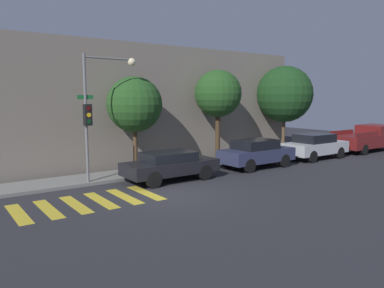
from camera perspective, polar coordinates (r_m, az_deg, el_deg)
ground_plane at (r=14.76m, az=-3.43°, el=-7.72°), size 60.00×60.00×0.00m
sidewalk at (r=18.38m, az=-10.49°, el=-4.65°), size 26.00×2.06×0.14m
building_row at (r=22.11m, az=-15.58°, el=5.64°), size 26.00×6.00×6.62m
crosswalk at (r=14.21m, az=-15.50°, el=-8.56°), size 5.15×2.60×0.00m
traffic_light_pole at (r=16.63m, az=-14.14°, el=6.31°), size 2.73×0.56×5.61m
sedan_near_corner at (r=17.04m, az=-3.36°, el=-3.19°), size 4.35×1.83×1.34m
sedan_middle at (r=20.44m, az=9.76°, el=-1.33°), size 4.24×1.83×1.53m
sedan_far_end at (r=24.28m, az=18.23°, el=-0.23°), size 4.39×1.87×1.56m
pickup_truck at (r=29.22m, az=25.11°, el=0.84°), size 5.40×2.14×1.80m
tree_near_corner at (r=18.62m, az=-8.76°, el=5.95°), size 2.73×2.73×4.81m
tree_midblock at (r=21.52m, az=3.99°, el=7.61°), size 2.68×2.68×5.34m
tree_far_end at (r=25.49m, az=13.92°, el=7.37°), size 3.67×3.67×5.83m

